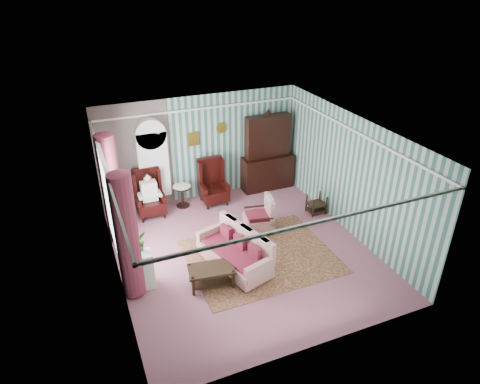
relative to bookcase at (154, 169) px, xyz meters
name	(u,v)px	position (x,y,z in m)	size (l,w,h in m)	color
floor	(243,252)	(1.35, -2.84, -1.12)	(6.00, 6.00, 0.00)	#98586A
room_shell	(213,175)	(0.73, -2.66, 0.89)	(5.53, 6.02, 2.91)	#335D56
bookcase	(154,169)	(0.00, 0.00, 0.00)	(0.80, 0.28, 2.24)	silver
dresser_hutch	(268,151)	(3.25, -0.12, 0.06)	(1.50, 0.56, 2.36)	black
wingback_left	(149,194)	(-0.25, -0.39, -0.50)	(0.76, 0.80, 1.25)	black
wingback_right	(214,182)	(1.50, -0.39, -0.50)	(0.76, 0.80, 1.25)	black
seated_woman	(149,195)	(-0.25, -0.39, -0.53)	(0.44, 0.40, 1.18)	white
round_side_table	(182,196)	(0.65, -0.24, -0.82)	(0.50, 0.50, 0.60)	black
nest_table	(316,204)	(3.82, -1.94, -0.85)	(0.45, 0.38, 0.54)	black
plant_stand	(139,271)	(-1.05, -3.14, -0.72)	(0.55, 0.35, 0.80)	white
rug	(261,256)	(1.65, -3.14, -1.11)	(3.20, 2.60, 0.01)	#48181E
sofa	(234,248)	(0.96, -3.26, -0.63)	(1.80, 1.09, 0.97)	beige
floral_armchair	(259,214)	(2.05, -2.13, -0.64)	(0.73, 0.71, 0.96)	#B3A58B
coffee_table	(211,276)	(0.31, -3.64, -0.91)	(0.93, 0.53, 0.43)	black
potted_plant_a	(134,250)	(-1.11, -3.24, -0.12)	(0.36, 0.32, 0.40)	#1B5620
potted_plant_b	(140,241)	(-0.93, -2.99, -0.10)	(0.24, 0.19, 0.43)	#20591B
potted_plant_c	(129,247)	(-1.17, -3.11, -0.12)	(0.23, 0.23, 0.40)	#23561A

